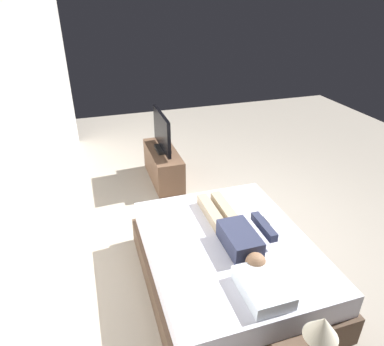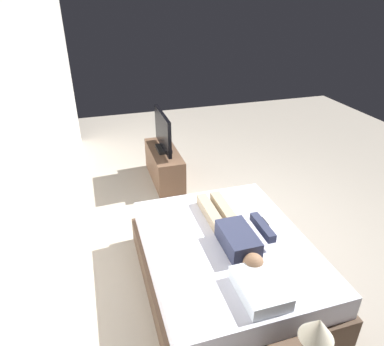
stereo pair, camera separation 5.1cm
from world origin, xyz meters
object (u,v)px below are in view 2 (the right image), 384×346
(pillow, at_px, (260,288))
(tv_stand, at_px, (164,165))
(bed, at_px, (226,264))
(lamp, at_px, (318,330))
(person, at_px, (234,232))
(remote, at_px, (264,222))
(tv, at_px, (163,133))

(pillow, distance_m, tv_stand, 3.04)
(pillow, bearing_deg, bed, 0.00)
(bed, relative_size, lamp, 4.71)
(bed, xyz_separation_m, person, (0.03, -0.07, 0.36))
(remote, relative_size, lamp, 0.36)
(pillow, height_order, person, person)
(bed, relative_size, remote, 13.17)
(pillow, height_order, lamp, lamp)
(bed, distance_m, pillow, 0.75)
(pillow, relative_size, lamp, 1.14)
(bed, xyz_separation_m, tv, (2.35, 0.09, 0.52))
(pillow, height_order, tv_stand, pillow)
(remote, bearing_deg, tv, 14.76)
(remote, distance_m, tv_stand, 2.26)
(tv_stand, bearing_deg, bed, -177.70)
(lamp, bearing_deg, tv_stand, 2.34)
(remote, relative_size, tv_stand, 0.14)
(tv_stand, distance_m, tv, 0.53)
(remote, bearing_deg, bed, 110.71)
(pillow, bearing_deg, person, -5.85)
(tv_stand, bearing_deg, pillow, -178.21)
(bed, relative_size, tv, 2.25)
(bed, xyz_separation_m, pillow, (-0.67, -0.00, 0.34))
(bed, xyz_separation_m, tv_stand, (2.35, 0.09, -0.01))
(person, bearing_deg, tv, 4.09)
(pillow, distance_m, lamp, 0.67)
(tv_stand, bearing_deg, person, -175.91)
(pillow, bearing_deg, remote, -29.31)
(person, bearing_deg, remote, -69.53)
(pillow, distance_m, tv, 3.02)
(tv_stand, height_order, tv, tv)
(lamp, bearing_deg, pillow, 5.00)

